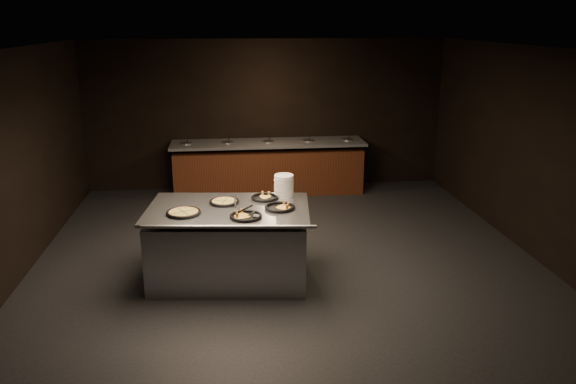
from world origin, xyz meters
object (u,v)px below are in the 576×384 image
object	(u,v)px
pan_veggie_whole	(184,212)
serving_counter	(229,245)
plate_stack	(284,186)
pan_cheese_whole	(224,202)

from	to	relation	value
pan_veggie_whole	serving_counter	bearing A→B (deg)	18.63
plate_stack	serving_counter	bearing A→B (deg)	-151.96
pan_cheese_whole	plate_stack	bearing A→B (deg)	14.99
serving_counter	plate_stack	xyz separation A→B (m)	(0.75, 0.40, 0.66)
pan_veggie_whole	pan_cheese_whole	size ratio (longest dim) A/B	1.10
plate_stack	pan_cheese_whole	bearing A→B (deg)	-165.01
plate_stack	pan_veggie_whole	distance (m)	1.43
serving_counter	pan_veggie_whole	bearing A→B (deg)	-155.06
pan_veggie_whole	plate_stack	bearing A→B (deg)	24.26
serving_counter	pan_cheese_whole	xyz separation A→B (m)	(-0.05, 0.19, 0.53)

